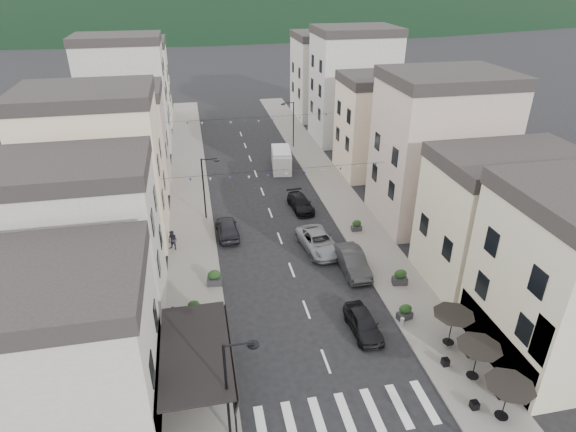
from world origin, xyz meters
The scene contains 27 objects.
sidewalk_left centered at (-7.50, 32.00, 0.06)m, with size 4.00×76.00×0.12m, color slate.
sidewalk_right centered at (7.50, 32.00, 0.06)m, with size 4.00×76.00×0.12m, color slate.
hill_backdrop centered at (0.00, 300.00, 0.00)m, with size 640.00×360.00×70.00m, color black.
boutique_building centered at (-15.50, 5.00, 4.00)m, with size 12.00×8.00×8.00m, color #AFA9A0.
boutique_awning centered at (-7.25, 5.00, 3.11)m, with size 3.77×7.50×3.28m.
buildings_row_left centered at (-14.50, 37.75, 6.12)m, with size 10.20×54.16×14.00m.
buildings_row_right centered at (14.50, 36.59, 6.32)m, with size 10.20×54.16×14.50m.
cafe_terrace centered at (7.70, 2.80, 2.36)m, with size 2.50×8.10×2.53m.
streetlamp_left_near centered at (-5.82, 2.00, 3.70)m, with size 1.70×0.56×6.00m.
streetlamp_left_far centered at (-5.82, 26.00, 3.70)m, with size 1.70×0.56×6.00m.
streetlamp_right_far centered at (5.82, 44.00, 3.70)m, with size 1.70×0.56×6.00m.
bollards centered at (0.00, 5.50, 0.42)m, with size 11.66×10.26×0.60m.
bunting_near centered at (0.00, 22.00, 5.65)m, with size 19.00×0.28×0.62m.
bunting_far centered at (0.00, 38.00, 5.65)m, with size 19.00×0.28×0.62m.
parked_car_a centered at (3.05, 8.10, 0.69)m, with size 1.64×4.08×1.39m, color black.
parked_car_b centered at (4.60, 14.99, 0.81)m, with size 1.72×4.94×1.63m, color #2D2D2F.
parked_car_c centered at (2.80, 18.53, 0.75)m, with size 2.50×5.42×1.51m, color gray.
parked_car_d centered at (3.02, 26.21, 0.65)m, with size 1.82×4.47×1.30m, color black.
parked_car_e centered at (-4.41, 22.39, 0.76)m, with size 1.80×4.48×1.53m, color black.
delivery_van centered at (3.17, 36.96, 1.23)m, with size 2.73×5.47×2.51m.
pedestrian_a centered at (-8.81, 10.59, 1.00)m, with size 0.64×0.42×1.76m, color black.
pedestrian_b centered at (-9.04, 20.77, 0.98)m, with size 0.84×0.65×1.72m, color black.
planter_la centered at (-7.58, 11.99, 0.62)m, with size 0.96×0.60×1.02m.
planter_lb centered at (-6.00, 15.05, 0.72)m, with size 1.17×0.73×1.24m.
planter_ra centered at (6.16, 8.63, 0.67)m, with size 1.11×0.78×1.13m.
planter_rb centered at (7.43, 12.43, 0.71)m, with size 1.17×0.76×1.22m.
planter_rc centered at (6.92, 20.83, 0.62)m, with size 0.92×0.51×1.02m.
Camera 1 is at (-6.51, -14.70, 21.06)m, focal length 30.00 mm.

